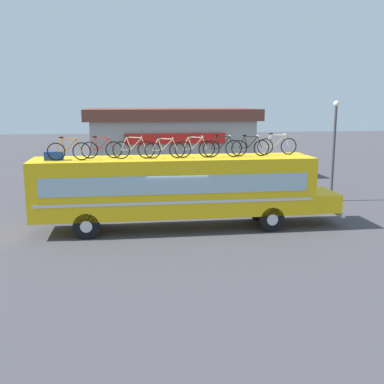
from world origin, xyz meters
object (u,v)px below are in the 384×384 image
at_px(luggage_bag_1, 54,156).
at_px(rooftop_bicycle_6, 222,148).
at_px(rooftop_bicycle_5, 195,148).
at_px(rooftop_bicycle_7, 250,147).
at_px(street_lamp, 334,143).
at_px(rooftop_bicycle_8, 277,146).
at_px(bus, 179,187).
at_px(rooftop_bicycle_2, 102,149).
at_px(rooftop_bicycle_3, 134,149).
at_px(rooftop_bicycle_4, 165,149).
at_px(rooftop_bicycle_1, 69,151).

height_order(luggage_bag_1, rooftop_bicycle_6, rooftop_bicycle_6).
xyz_separation_m(rooftop_bicycle_5, rooftop_bicycle_6, (1.18, -0.00, 0.01)).
relative_size(rooftop_bicycle_7, street_lamp, 0.31).
distance_m(luggage_bag_1, rooftop_bicycle_8, 9.50).
distance_m(bus, rooftop_bicycle_2, 3.61).
bearing_deg(bus, street_lamp, 25.96).
height_order(rooftop_bicycle_3, rooftop_bicycle_4, rooftop_bicycle_3).
bearing_deg(rooftop_bicycle_7, rooftop_bicycle_5, -175.37).
relative_size(bus, luggage_bag_1, 18.21).
bearing_deg(rooftop_bicycle_4, rooftop_bicycle_5, 1.82).
bearing_deg(rooftop_bicycle_6, rooftop_bicycle_8, 11.90).
distance_m(rooftop_bicycle_6, rooftop_bicycle_8, 2.62).
xyz_separation_m(bus, street_lamp, (8.92, 4.34, 1.36)).
relative_size(rooftop_bicycle_2, rooftop_bicycle_5, 0.98).
distance_m(luggage_bag_1, rooftop_bicycle_4, 4.48).
distance_m(rooftop_bicycle_6, street_lamp, 8.40).
distance_m(rooftop_bicycle_7, rooftop_bicycle_8, 1.34).
distance_m(rooftop_bicycle_3, rooftop_bicycle_6, 3.72).
distance_m(rooftop_bicycle_2, rooftop_bicycle_8, 7.60).
bearing_deg(rooftop_bicycle_3, bus, 5.03).
xyz_separation_m(bus, rooftop_bicycle_1, (-4.47, -0.39, 1.66)).
bearing_deg(rooftop_bicycle_2, rooftop_bicycle_6, -3.54).
distance_m(rooftop_bicycle_4, rooftop_bicycle_7, 3.71).
relative_size(rooftop_bicycle_5, rooftop_bicycle_7, 1.02).
distance_m(rooftop_bicycle_3, rooftop_bicycle_4, 1.28).
height_order(rooftop_bicycle_4, rooftop_bicycle_6, rooftop_bicycle_6).
height_order(rooftop_bicycle_6, rooftop_bicycle_7, rooftop_bicycle_6).
bearing_deg(rooftop_bicycle_3, rooftop_bicycle_7, 2.33).
distance_m(luggage_bag_1, rooftop_bicycle_3, 3.20).
distance_m(rooftop_bicycle_5, street_lamp, 9.42).
height_order(rooftop_bicycle_5, rooftop_bicycle_7, rooftop_bicycle_5).
height_order(rooftop_bicycle_1, rooftop_bicycle_3, rooftop_bicycle_3).
xyz_separation_m(rooftop_bicycle_2, street_lamp, (12.12, 4.19, -0.28)).
relative_size(rooftop_bicycle_1, rooftop_bicycle_4, 1.01).
bearing_deg(rooftop_bicycle_1, bus, 4.95).
relative_size(luggage_bag_1, rooftop_bicycle_7, 0.43).
height_order(rooftop_bicycle_4, rooftop_bicycle_8, rooftop_bicycle_8).
relative_size(luggage_bag_1, rooftop_bicycle_4, 0.43).
xyz_separation_m(rooftop_bicycle_1, rooftop_bicycle_2, (1.27, 0.53, -0.01)).
bearing_deg(rooftop_bicycle_2, rooftop_bicycle_3, -13.48).
height_order(rooftop_bicycle_1, rooftop_bicycle_5, rooftop_bicycle_1).
distance_m(rooftop_bicycle_3, street_lamp, 11.72).
height_order(rooftop_bicycle_2, rooftop_bicycle_3, rooftop_bicycle_3).
relative_size(rooftop_bicycle_2, rooftop_bicycle_4, 1.00).
height_order(rooftop_bicycle_4, rooftop_bicycle_5, rooftop_bicycle_5).
relative_size(rooftop_bicycle_5, rooftop_bicycle_8, 0.96).
xyz_separation_m(rooftop_bicycle_1, rooftop_bicycle_3, (2.58, 0.22, 0.00)).
relative_size(rooftop_bicycle_4, rooftop_bicycle_8, 0.94).
distance_m(bus, rooftop_bicycle_5, 1.78).
bearing_deg(rooftop_bicycle_1, rooftop_bicycle_3, 4.89).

